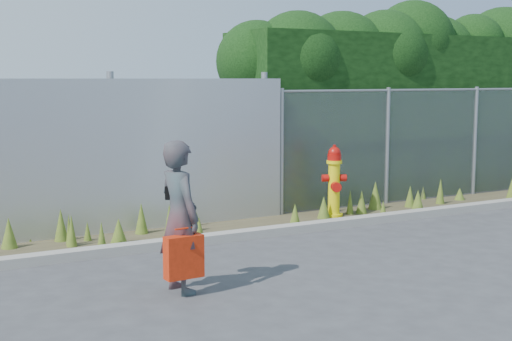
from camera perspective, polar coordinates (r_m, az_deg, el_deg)
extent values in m
plane|color=#3B3B3D|center=(8.54, 6.37, -7.61)|extent=(80.00, 80.00, 0.00)
cube|color=gray|center=(10.00, 0.40, -4.98)|extent=(16.00, 0.22, 0.12)
cube|color=#433A26|center=(10.53, -1.20, -4.66)|extent=(16.00, 1.20, 0.01)
cone|color=#455F1C|center=(9.67, -10.93, -4.85)|extent=(0.23, 0.23, 0.35)
cone|color=#455F1C|center=(9.63, -14.53, -4.76)|extent=(0.14, 0.14, 0.43)
cone|color=#455F1C|center=(13.32, 13.22, -1.79)|extent=(0.11, 0.11, 0.25)
cone|color=#455F1C|center=(10.56, -5.61, -3.28)|extent=(0.13, 0.13, 0.51)
cone|color=#455F1C|center=(9.78, -19.16, -4.81)|extent=(0.22, 0.22, 0.41)
cone|color=#455F1C|center=(10.22, -9.16, -3.86)|extent=(0.19, 0.19, 0.45)
cone|color=#455F1C|center=(11.70, 8.44, -2.58)|extent=(0.18, 0.18, 0.39)
cone|color=#455F1C|center=(10.34, -4.76, -4.15)|extent=(0.16, 0.16, 0.28)
cone|color=#455F1C|center=(11.98, 12.82, -2.47)|extent=(0.23, 0.23, 0.38)
cone|color=#455F1C|center=(9.94, -13.33, -4.81)|extent=(0.11, 0.11, 0.27)
cone|color=#455F1C|center=(9.72, -14.73, -4.66)|extent=(0.09, 0.09, 0.43)
cone|color=#455F1C|center=(13.41, 15.98, -1.87)|extent=(0.19, 0.19, 0.23)
cone|color=#455F1C|center=(12.89, 14.53, -1.66)|extent=(0.15, 0.15, 0.46)
cone|color=#455F1C|center=(9.63, -6.93, -4.27)|extent=(0.19, 0.19, 0.53)
cone|color=#455F1C|center=(11.63, 7.54, -2.56)|extent=(0.12, 0.12, 0.41)
cone|color=#455F1C|center=(10.09, -6.66, -4.09)|extent=(0.22, 0.22, 0.41)
cone|color=#455F1C|center=(9.93, -4.57, -4.60)|extent=(0.13, 0.13, 0.29)
cone|color=#455F1C|center=(11.25, 5.44, -3.01)|extent=(0.21, 0.21, 0.36)
cone|color=#455F1C|center=(11.82, 6.27, -2.61)|extent=(0.14, 0.14, 0.32)
cone|color=#455F1C|center=(9.44, -12.25, -5.14)|extent=(0.13, 0.13, 0.37)
cone|color=#455F1C|center=(12.12, 9.52, -2.03)|extent=(0.24, 0.24, 0.48)
cone|color=#455F1C|center=(12.45, 12.22, -2.09)|extent=(0.18, 0.18, 0.38)
cone|color=#455F1C|center=(10.10, -17.67, -4.54)|extent=(0.08, 0.08, 0.35)
cone|color=#455F1C|center=(13.70, 19.82, -1.37)|extent=(0.22, 0.22, 0.44)
cone|color=#455F1C|center=(9.99, -15.34, -4.29)|extent=(0.19, 0.19, 0.45)
cone|color=#455F1C|center=(10.68, 3.14, -3.60)|extent=(0.18, 0.18, 0.34)
cone|color=#455F1C|center=(11.54, 10.13, -3.09)|extent=(0.13, 0.13, 0.26)
cube|color=#ADAFB4|center=(9.90, -19.81, 0.56)|extent=(8.50, 0.08, 2.20)
cylinder|color=gray|center=(10.37, -11.45, 1.41)|extent=(0.10, 0.10, 2.30)
cylinder|color=gray|center=(11.36, 0.66, 2.07)|extent=(0.10, 0.10, 2.30)
cube|color=gray|center=(13.33, 13.95, 1.99)|extent=(6.50, 0.03, 2.00)
cylinder|color=gray|center=(13.27, 14.08, 6.29)|extent=(6.50, 0.04, 0.04)
cylinder|color=gray|center=(11.40, 2.05, 1.45)|extent=(0.07, 0.07, 2.05)
cylinder|color=gray|center=(12.63, 10.45, 1.91)|extent=(0.07, 0.07, 2.05)
cylinder|color=gray|center=(14.06, 17.10, 2.25)|extent=(0.07, 0.07, 2.05)
cube|color=black|center=(14.23, 12.16, 4.39)|extent=(7.30, 1.60, 3.00)
sphere|color=black|center=(12.44, 0.06, 8.72)|extent=(1.41, 1.41, 1.41)
sphere|color=black|center=(12.58, 3.34, 8.93)|extent=(1.66, 1.66, 1.66)
sphere|color=black|center=(13.28, 6.84, 8.89)|extent=(1.72, 1.72, 1.72)
sphere|color=black|center=(13.71, 10.29, 9.11)|extent=(1.66, 1.66, 1.66)
sphere|color=black|center=(14.20, 12.42, 10.01)|extent=(1.58, 1.58, 1.58)
sphere|color=black|center=(14.87, 14.03, 8.72)|extent=(1.69, 1.69, 1.69)
sphere|color=black|center=(15.28, 16.97, 9.56)|extent=(1.25, 1.25, 1.25)
sphere|color=black|center=(16.07, 19.09, 8.93)|extent=(1.88, 1.88, 1.88)
cylinder|color=yellow|center=(11.46, 6.22, -3.59)|extent=(0.29, 0.29, 0.06)
cylinder|color=yellow|center=(11.39, 6.25, -1.59)|extent=(0.18, 0.18, 0.87)
cylinder|color=yellow|center=(11.32, 6.28, 0.69)|extent=(0.25, 0.25, 0.05)
cylinder|color=#B20F0A|center=(11.32, 6.29, 1.05)|extent=(0.22, 0.22, 0.10)
sphere|color=#B20F0A|center=(11.31, 6.29, 1.41)|extent=(0.19, 0.19, 0.19)
cylinder|color=#B20F0A|center=(11.30, 6.30, 1.93)|extent=(0.05, 0.05, 0.05)
cylinder|color=#B20F0A|center=(11.27, 5.67, -0.64)|extent=(0.10, 0.11, 0.11)
cylinder|color=#B20F0A|center=(11.44, 6.85, -0.54)|extent=(0.10, 0.11, 0.11)
cylinder|color=#B20F0A|center=(11.26, 6.68, -1.30)|extent=(0.15, 0.12, 0.15)
imported|color=#0E575C|center=(7.37, -6.13, -3.70)|extent=(0.45, 0.62, 1.58)
cube|color=#A72109|center=(7.26, -5.80, -6.88)|extent=(0.40, 0.15, 0.44)
cylinder|color=#A72109|center=(7.20, -5.83, -4.64)|extent=(0.19, 0.02, 0.02)
cube|color=black|center=(7.51, -6.40, -1.63)|extent=(0.24, 0.10, 0.18)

